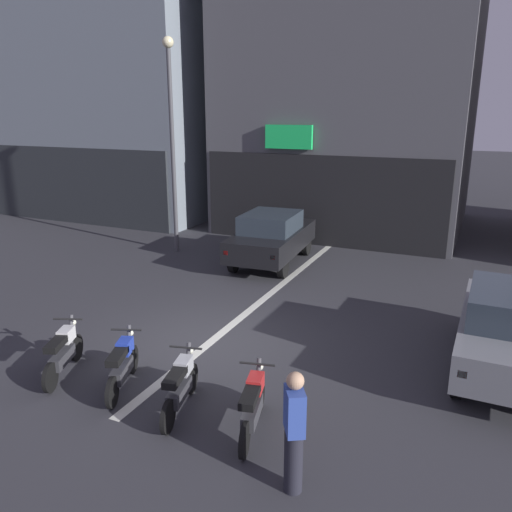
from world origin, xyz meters
The scene contains 11 objects.
ground_plane centered at (0.00, 0.00, 0.00)m, with size 120.00×120.00×0.00m, color #333338.
lane_centre_line centered at (0.00, 6.00, 0.00)m, with size 0.20×18.00×0.01m, color silver.
building_mid_block centered at (-0.43, 12.89, 7.16)m, with size 9.12×8.47×14.35m.
car_black_crossing_near centered at (-1.05, 5.89, 0.89)m, with size 2.05×4.22×1.64m.
car_red_down_street centered at (1.91, 11.45, 0.89)m, with size 1.93×4.17×1.64m.
street_lamp centered at (-4.60, 5.88, 4.19)m, with size 0.36×0.36×6.90m.
motorcycle_white_row_leftmost centered at (-1.76, -2.20, 0.46)m, with size 0.73×1.58×0.98m.
motorcycle_blue_row_left_mid centered at (-0.48, -2.14, 0.46)m, with size 0.72×1.58×0.98m.
motorcycle_silver_row_centre centered at (0.81, -2.32, 0.46)m, with size 0.58×1.64×0.98m.
motorcycle_red_row_right_mid centered at (2.10, -2.34, 0.46)m, with size 0.58×1.64×0.98m.
person_by_motorcycles centered at (3.09, -3.25, 0.86)m, with size 0.37×0.42×1.67m.
Camera 1 is at (4.90, -8.37, 4.67)m, focal length 35.60 mm.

